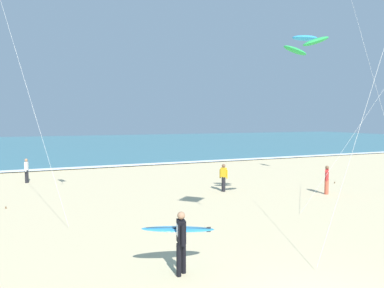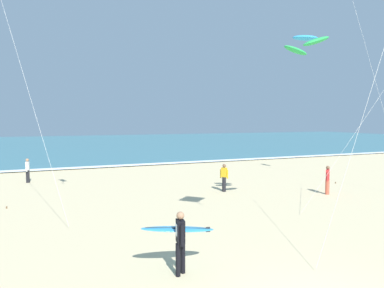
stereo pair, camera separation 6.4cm
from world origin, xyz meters
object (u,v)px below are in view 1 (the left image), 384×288
object	(u,v)px
surfer_lead	(180,234)
bystander_red_top	(327,180)
bystander_white_top	(27,170)
kite_arc_cobalt_near	(305,44)
bystander_yellow_top	(224,177)

from	to	relation	value
surfer_lead	bystander_red_top	world-z (taller)	surfer_lead
surfer_lead	bystander_red_top	bearing A→B (deg)	28.77
bystander_white_top	surfer_lead	bearing A→B (deg)	-73.40
surfer_lead	kite_arc_cobalt_near	xyz separation A→B (m)	(6.75, 3.18, 6.23)
kite_arc_cobalt_near	bystander_yellow_top	distance (m)	8.56
bystander_red_top	bystander_white_top	size ratio (longest dim) A/B	1.00
kite_arc_cobalt_near	bystander_yellow_top	size ratio (longest dim) A/B	4.79
bystander_yellow_top	bystander_red_top	bearing A→B (deg)	-29.43
surfer_lead	bystander_red_top	xyz separation A→B (m)	(10.81, 5.94, -0.23)
surfer_lead	bystander_red_top	distance (m)	12.34
bystander_yellow_top	surfer_lead	bearing A→B (deg)	-123.93
surfer_lead	bystander_white_top	size ratio (longest dim) A/B	1.31
kite_arc_cobalt_near	bystander_red_top	size ratio (longest dim) A/B	4.79
kite_arc_cobalt_near	bystander_red_top	xyz separation A→B (m)	(4.06, 2.76, -6.46)
kite_arc_cobalt_near	bystander_white_top	size ratio (longest dim) A/B	4.79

